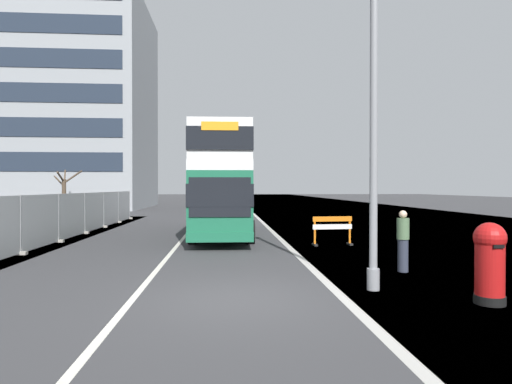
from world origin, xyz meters
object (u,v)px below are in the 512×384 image
car_oncoming_near (220,204)px  car_receding_mid (230,200)px  lamppost_foreground (374,112)px  red_pillar_postbox (490,259)px  pedestrian_at_kerb (403,241)px  double_decker_bus (224,182)px  roadworks_barrier (332,227)px

car_oncoming_near → car_receding_mid: 6.87m
lamppost_foreground → car_receding_mid: size_ratio=2.10×
car_oncoming_near → red_pillar_postbox: bearing=-78.1°
red_pillar_postbox → pedestrian_at_kerb: size_ratio=0.96×
double_decker_bus → car_oncoming_near: bearing=91.4°
red_pillar_postbox → car_oncoming_near: 28.35m
roadworks_barrier → pedestrian_at_kerb: 5.53m
pedestrian_at_kerb → roadworks_barrier: bearing=96.4°
double_decker_bus → roadworks_barrier: bearing=-43.9°
double_decker_bus → red_pillar_postbox: 14.32m
pedestrian_at_kerb → car_oncoming_near: bearing=102.6°
roadworks_barrier → red_pillar_postbox: bearing=-83.5°
lamppost_foreground → roadworks_barrier: lamppost_foreground is taller
car_oncoming_near → lamppost_foreground: bearing=-81.7°
double_decker_bus → car_receding_mid: bearing=88.4°
car_receding_mid → lamppost_foreground: bearing=-85.0°
double_decker_bus → red_pillar_postbox: bearing=-67.3°
roadworks_barrier → car_receding_mid: car_receding_mid is taller
car_receding_mid → car_oncoming_near: bearing=-98.0°
red_pillar_postbox → car_receding_mid: 34.89m
roadworks_barrier → car_oncoming_near: car_oncoming_near is taller
lamppost_foreground → roadworks_barrier: size_ratio=5.24×
double_decker_bus → red_pillar_postbox: size_ratio=6.92×
roadworks_barrier → car_receding_mid: bearing=98.6°
pedestrian_at_kerb → car_receding_mid: bearing=98.2°
car_receding_mid → pedestrian_at_kerb: 31.54m
lamppost_foreground → red_pillar_postbox: bearing=-33.7°
roadworks_barrier → pedestrian_at_kerb: (0.62, -5.49, 0.12)m
car_oncoming_near → car_receding_mid: bearing=82.0°
double_decker_bus → car_oncoming_near: (-0.35, 14.63, -1.68)m
lamppost_foreground → car_receding_mid: bearing=95.0°
roadworks_barrier → car_oncoming_near: size_ratio=0.43×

